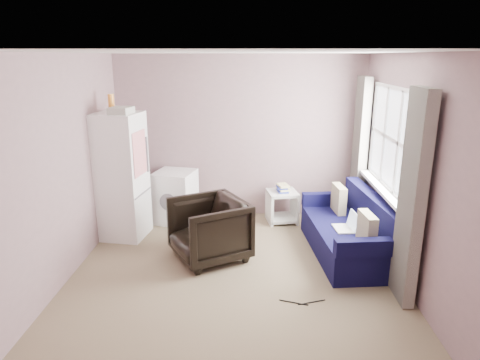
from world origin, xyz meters
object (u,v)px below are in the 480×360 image
at_px(sofa, 350,233).
at_px(fridge, 121,176).
at_px(side_table, 282,204).
at_px(armchair, 209,227).
at_px(washing_machine, 175,196).

bearing_deg(sofa, fridge, 164.94).
relative_size(fridge, side_table, 3.33).
bearing_deg(fridge, armchair, -20.36).
xyz_separation_m(washing_machine, side_table, (1.63, 0.03, -0.13)).
height_order(washing_machine, sofa, washing_machine).
distance_m(fridge, washing_machine, 0.97).
distance_m(armchair, fridge, 1.51).
bearing_deg(side_table, washing_machine, -178.94).
bearing_deg(sofa, armchair, -179.92).
bearing_deg(washing_machine, side_table, 13.79).
relative_size(armchair, fridge, 0.43).
xyz_separation_m(fridge, sofa, (3.07, -0.50, -0.60)).
distance_m(fridge, sofa, 3.16).
height_order(fridge, side_table, fridge).
distance_m(side_table, sofa, 1.36).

